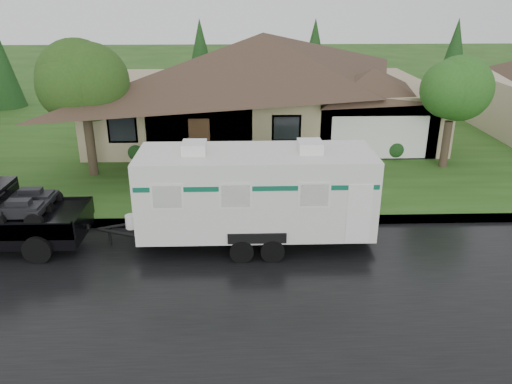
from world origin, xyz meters
TOP-DOWN VIEW (x-y plane):
  - ground at (0.00, 0.00)m, footprint 140.00×140.00m
  - road at (0.00, -2.00)m, footprint 140.00×8.00m
  - curb at (0.00, 2.25)m, footprint 140.00×0.50m
  - lawn at (0.00, 15.00)m, footprint 140.00×26.00m
  - house_main at (2.29, 13.84)m, footprint 19.44×10.80m
  - tree_left_green at (-5.89, 7.31)m, footprint 3.46×3.46m
  - tree_right_green at (10.19, 7.88)m, footprint 2.98×2.98m
  - shrub_row at (2.00, 9.30)m, footprint 13.60×1.00m
  - travel_trailer at (1.17, 0.72)m, footprint 7.77×2.73m

SIDE VIEW (x-z plane):
  - ground at x=0.00m, z-range 0.00..0.00m
  - road at x=0.00m, z-range 0.00..0.01m
  - curb at x=0.00m, z-range 0.00..0.15m
  - lawn at x=0.00m, z-range 0.00..0.15m
  - shrub_row at x=2.00m, z-range 0.15..1.15m
  - travel_trailer at x=1.17m, z-range 0.11..3.59m
  - tree_right_green at x=10.19m, z-range 1.10..6.02m
  - house_main at x=2.29m, z-range 0.14..7.04m
  - tree_left_green at x=-5.89m, z-range 1.26..6.98m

